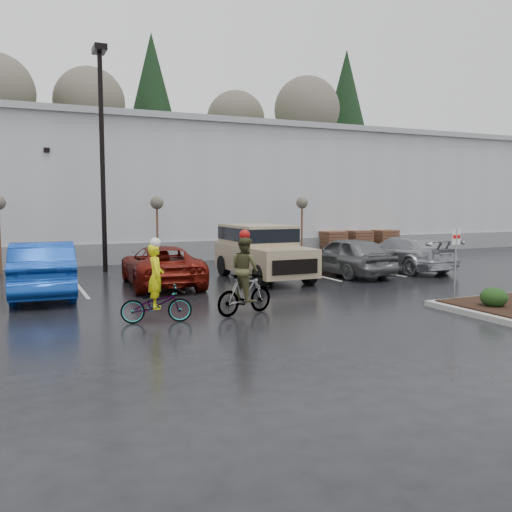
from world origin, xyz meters
name	(u,v)px	position (x,y,z in m)	size (l,w,h in m)	color
ground	(345,319)	(0.00, 0.00, 0.00)	(120.00, 120.00, 0.00)	black
warehouse	(145,190)	(0.00, 21.99, 3.65)	(60.50, 15.50, 7.20)	#B6B8BB
wooded_ridge	(93,202)	(0.00, 45.00, 3.00)	(80.00, 25.00, 6.00)	#2A3F1A
lamppost	(102,135)	(-4.00, 12.00, 5.69)	(0.50, 1.00, 9.22)	black
sapling_mid	(157,206)	(-1.50, 13.00, 2.73)	(0.60, 0.60, 3.20)	#512E20
sapling_east	(302,206)	(6.00, 13.00, 2.73)	(0.60, 0.60, 3.20)	#512E20
pallet_stack_a	(333,243)	(8.50, 14.00, 0.68)	(1.20, 1.20, 1.35)	#512E20
pallet_stack_b	(359,242)	(10.20, 14.00, 0.68)	(1.20, 1.20, 1.35)	#512E20
pallet_stack_c	(385,242)	(12.00, 14.00, 0.68)	(1.20, 1.20, 1.35)	#512E20
shrub_a	(494,297)	(4.00, -1.00, 0.41)	(0.70, 0.70, 0.52)	black
fire_lane_sign	(456,256)	(3.80, 0.20, 1.41)	(0.30, 0.05, 2.20)	gray
car_blue	(43,269)	(-6.70, 6.64, 0.85)	(1.81, 5.18, 1.71)	#0E379B
car_red	(161,266)	(-2.81, 7.26, 0.70)	(2.33, 5.04, 1.40)	#671109
suv_tan	(263,252)	(1.10, 7.17, 1.03)	(2.20, 5.10, 2.06)	tan
car_grey	(347,256)	(4.65, 6.85, 0.78)	(1.84, 4.57, 1.56)	#5E6062
car_far_silver	(402,253)	(7.67, 7.16, 0.74)	(2.07, 5.10, 1.48)	#9EA0A5
cyclist_hivis	(156,296)	(-4.41, 1.50, 0.65)	(1.79, 0.95, 2.06)	#3F3F44
cyclist_olive	(245,283)	(-2.08, 1.50, 0.81)	(1.77, 0.96, 2.21)	#3F3F44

